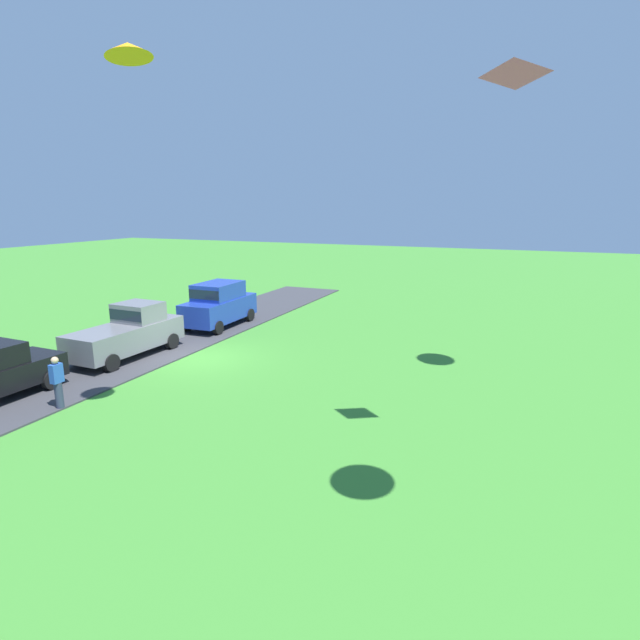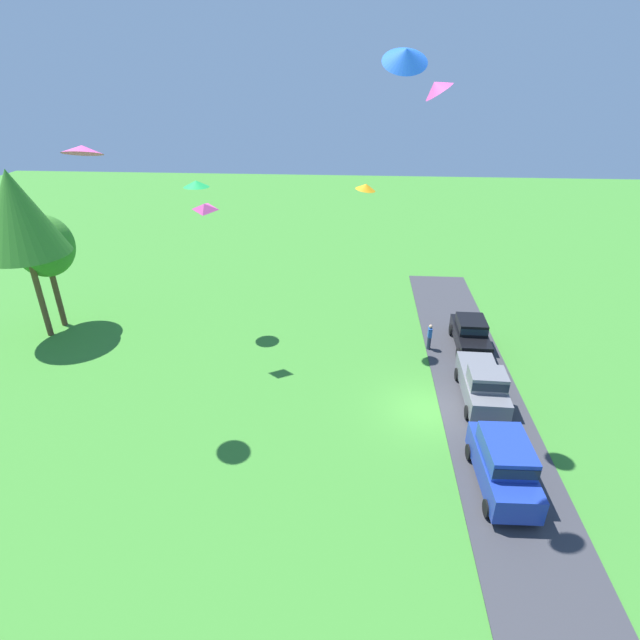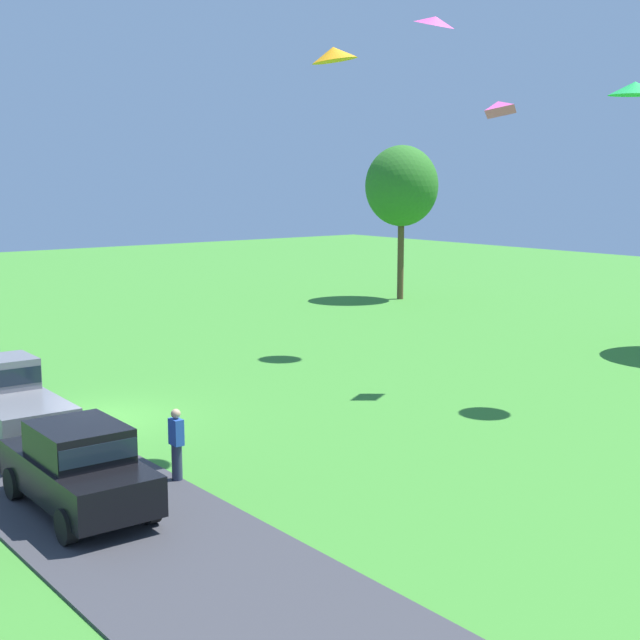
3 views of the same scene
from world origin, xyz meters
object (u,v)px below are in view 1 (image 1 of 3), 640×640
(car_suv_by_flagpole, at_px, (219,303))
(kite_diamond_trailing_tail, at_px, (516,68))
(kite_delta_high_right, at_px, (128,50))
(person_on_lawn, at_px, (57,383))
(car_pickup_near_entrance, at_px, (129,331))

(car_suv_by_flagpole, bearing_deg, kite_diamond_trailing_tail, 56.49)
(car_suv_by_flagpole, bearing_deg, kite_delta_high_right, 26.75)
(car_suv_by_flagpole, relative_size, kite_diamond_trailing_tail, 4.42)
(person_on_lawn, relative_size, kite_delta_high_right, 1.56)
(car_pickup_near_entrance, bearing_deg, person_on_lawn, 21.37)
(car_suv_by_flagpole, bearing_deg, car_pickup_near_entrance, -4.45)
(person_on_lawn, height_order, kite_delta_high_right, kite_delta_high_right)
(kite_delta_high_right, bearing_deg, car_pickup_near_entrance, -131.93)
(car_suv_by_flagpole, xyz_separation_m, person_on_lawn, (11.07, 1.58, -0.42))
(kite_delta_high_right, bearing_deg, person_on_lawn, -95.55)
(car_pickup_near_entrance, xyz_separation_m, kite_diamond_trailing_tail, (3.46, 14.55, 7.91))
(person_on_lawn, bearing_deg, kite_diamond_trailing_tail, 97.91)
(kite_diamond_trailing_tail, bearing_deg, person_on_lawn, -82.09)
(car_suv_by_flagpole, distance_m, kite_diamond_trailing_tail, 18.58)
(kite_diamond_trailing_tail, xyz_separation_m, kite_delta_high_right, (2.15, -8.31, 0.70))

